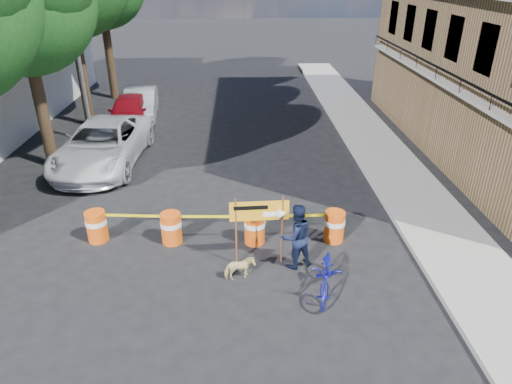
{
  "coord_description": "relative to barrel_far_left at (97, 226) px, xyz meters",
  "views": [
    {
      "loc": [
        0.41,
        -9.54,
        6.99
      ],
      "look_at": [
        0.84,
        1.8,
        1.3
      ],
      "focal_mm": 32.0,
      "sensor_mm": 36.0,
      "label": 1
    }
  ],
  "objects": [
    {
      "name": "suv_white",
      "position": [
        -1.19,
        5.48,
        0.36
      ],
      "size": [
        3.04,
        6.08,
        1.65
      ],
      "primitive_type": "imported",
      "rotation": [
        0.0,
        0.0,
        -0.05
      ],
      "color": "silver",
      "rests_on": "ground"
    },
    {
      "name": "sedan_silver",
      "position": [
        -0.92,
        11.61,
        0.24
      ],
      "size": [
        1.96,
        4.47,
        1.43
      ],
      "primitive_type": "imported",
      "rotation": [
        0.0,
        0.0,
        0.1
      ],
      "color": "#B6B8BD",
      "rests_on": "ground"
    },
    {
      "name": "barrel_far_left",
      "position": [
        0.0,
        0.0,
        0.0
      ],
      "size": [
        0.58,
        0.58,
        0.9
      ],
      "color": "#EC4D0D",
      "rests_on": "ground"
    },
    {
      "name": "sidewalk_east",
      "position": [
        9.81,
        4.46,
        -0.4
      ],
      "size": [
        2.4,
        40.0,
        0.15
      ],
      "primitive_type": "cube",
      "color": "gray",
      "rests_on": "ground"
    },
    {
      "name": "pedestrian",
      "position": [
        5.39,
        -1.41,
        0.4
      ],
      "size": [
        1.03,
        0.93,
        1.75
      ],
      "primitive_type": "imported",
      "rotation": [
        0.0,
        0.0,
        3.51
      ],
      "color": "black",
      "rests_on": "ground"
    },
    {
      "name": "bicycle",
      "position": [
        6.0,
        -2.49,
        0.49
      ],
      "size": [
        0.89,
        1.14,
        1.92
      ],
      "primitive_type": "imported",
      "rotation": [
        0.0,
        0.0,
        -0.24
      ],
      "color": "#1619B3",
      "rests_on": "ground"
    },
    {
      "name": "ground",
      "position": [
        3.61,
        -1.54,
        -0.47
      ],
      "size": [
        120.0,
        120.0,
        0.0
      ],
      "primitive_type": "plane",
      "color": "black",
      "rests_on": "ground"
    },
    {
      "name": "dog",
      "position": [
        3.97,
        -1.93,
        -0.16
      ],
      "size": [
        0.8,
        0.52,
        0.62
      ],
      "primitive_type": "imported",
      "rotation": [
        0.0,
        0.0,
        1.84
      ],
      "color": "#DBC97E",
      "rests_on": "ground"
    },
    {
      "name": "barrel_mid_left",
      "position": [
        2.09,
        -0.18,
        0.0
      ],
      "size": [
        0.58,
        0.58,
        0.9
      ],
      "color": "#EC4D0D",
      "rests_on": "ground"
    },
    {
      "name": "barrel_far_right",
      "position": [
        6.61,
        -0.26,
        0.0
      ],
      "size": [
        0.58,
        0.58,
        0.9
      ],
      "color": "#EC4D0D",
      "rests_on": "ground"
    },
    {
      "name": "streetlamp",
      "position": [
        -2.33,
        7.96,
        3.9
      ],
      "size": [
        1.25,
        0.18,
        8.0
      ],
      "color": "gray",
      "rests_on": "ground"
    },
    {
      "name": "sedan_red",
      "position": [
        -1.19,
        10.22,
        0.26
      ],
      "size": [
        1.98,
        4.41,
        1.47
      ],
      "primitive_type": "imported",
      "rotation": [
        0.0,
        0.0,
        0.06
      ],
      "color": "maroon",
      "rests_on": "ground"
    },
    {
      "name": "barrel_mid_right",
      "position": [
        4.39,
        -0.28,
        0.0
      ],
      "size": [
        0.58,
        0.58,
        0.9
      ],
      "color": "#EC4D0D",
      "rests_on": "ground"
    },
    {
      "name": "detour_sign",
      "position": [
        4.67,
        -1.25,
        0.93
      ],
      "size": [
        1.48,
        0.29,
        1.91
      ],
      "rotation": [
        0.0,
        0.0,
        0.05
      ],
      "color": "#592D19",
      "rests_on": "ground"
    }
  ]
}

